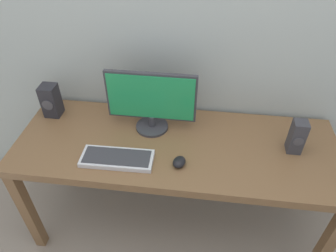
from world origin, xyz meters
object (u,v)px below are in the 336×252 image
(mouse, at_px, (179,162))
(speaker_left, at_px, (51,101))
(desk, at_px, (176,154))
(monitor, at_px, (151,101))
(keyboard_primary, at_px, (117,158))
(speaker_right, at_px, (297,137))

(mouse, bearing_deg, speaker_left, 175.01)
(desk, relative_size, monitor, 3.57)
(monitor, xyz_separation_m, keyboard_primary, (-0.13, -0.29, -0.17))
(desk, height_order, monitor, monitor)
(speaker_right, bearing_deg, speaker_left, 174.22)
(mouse, xyz_separation_m, speaker_left, (-0.80, 0.33, 0.08))
(mouse, height_order, speaker_right, speaker_right)
(speaker_right, bearing_deg, mouse, -162.74)
(desk, relative_size, speaker_left, 8.81)
(keyboard_primary, bearing_deg, speaker_left, 145.24)
(keyboard_primary, bearing_deg, speaker_right, 11.94)
(desk, height_order, mouse, mouse)
(monitor, height_order, speaker_left, monitor)
(mouse, height_order, speaker_left, speaker_left)
(desk, distance_m, monitor, 0.33)
(desk, xyz_separation_m, speaker_left, (-0.77, 0.17, 0.18))
(desk, bearing_deg, speaker_left, 167.71)
(mouse, distance_m, speaker_right, 0.63)
(desk, relative_size, speaker_right, 9.26)
(monitor, distance_m, keyboard_primary, 0.36)
(monitor, xyz_separation_m, mouse, (0.19, -0.28, -0.17))
(speaker_right, relative_size, speaker_left, 0.95)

